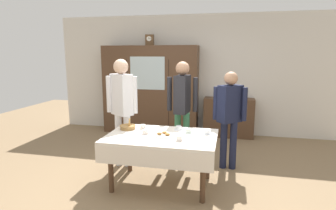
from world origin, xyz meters
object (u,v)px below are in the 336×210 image
at_px(tea_cup_back_edge, 179,128).
at_px(tea_cup_near_left, 145,132).
at_px(mantel_clock, 150,40).
at_px(spoon_near_right, 199,136).
at_px(tea_cup_mid_left, 143,127).
at_px(bread_basket, 128,127).
at_px(spoon_mid_right, 137,133).
at_px(person_near_right_end, 182,101).
at_px(book_stack, 229,95).
at_px(tea_cup_near_right, 179,139).
at_px(dining_table, 161,143).
at_px(wall_cabinet, 150,90).
at_px(person_beside_shelf, 230,111).
at_px(tea_cup_front_edge, 207,132).
at_px(tea_cup_center, 189,131).
at_px(bookshelf_low, 228,117).
at_px(pastry_plate, 164,135).
at_px(person_by_cabinet, 122,102).

bearing_deg(tea_cup_back_edge, tea_cup_near_left, -143.40).
distance_m(mantel_clock, spoon_near_right, 3.19).
bearing_deg(tea_cup_mid_left, bread_basket, -160.49).
xyz_separation_m(tea_cup_near_left, spoon_mid_right, (-0.13, 0.01, -0.02)).
xyz_separation_m(tea_cup_back_edge, person_near_right_end, (-0.07, 0.67, 0.29)).
xyz_separation_m(book_stack, tea_cup_near_right, (-0.60, -2.80, -0.17)).
relative_size(tea_cup_near_left, spoon_mid_right, 1.09).
height_order(dining_table, wall_cabinet, wall_cabinet).
relative_size(book_stack, person_beside_shelf, 0.13).
xyz_separation_m(mantel_clock, tea_cup_front_edge, (1.51, -2.37, -1.37)).
distance_m(tea_cup_front_edge, person_near_right_end, 0.98).
xyz_separation_m(tea_cup_back_edge, bread_basket, (-0.75, -0.12, 0.01)).
bearing_deg(tea_cup_mid_left, tea_cup_center, -6.79).
xyz_separation_m(book_stack, bread_basket, (-1.45, -2.41, -0.16)).
xyz_separation_m(dining_table, mantel_clock, (-0.90, 2.59, 1.51)).
xyz_separation_m(tea_cup_near_left, person_beside_shelf, (1.14, 0.80, 0.19)).
height_order(tea_cup_near_right, spoon_mid_right, tea_cup_near_right).
relative_size(bookshelf_low, tea_cup_center, 8.37).
bearing_deg(spoon_near_right, mantel_clock, 119.60).
bearing_deg(dining_table, tea_cup_near_left, 170.80).
relative_size(tea_cup_front_edge, person_beside_shelf, 0.08).
height_order(dining_table, bread_basket, bread_basket).
height_order(book_stack, tea_cup_front_edge, book_stack).
distance_m(tea_cup_near_left, bread_basket, 0.38).
distance_m(mantel_clock, person_near_right_end, 2.17).
height_order(book_stack, tea_cup_near_right, book_stack).
height_order(tea_cup_near_left, tea_cup_center, same).
relative_size(bread_basket, pastry_plate, 0.86).
distance_m(book_stack, person_near_right_end, 1.80).
relative_size(bread_basket, person_beside_shelf, 0.15).
bearing_deg(tea_cup_center, pastry_plate, -146.26).
distance_m(book_stack, spoon_near_right, 2.58).
relative_size(mantel_clock, tea_cup_front_edge, 1.85).
height_order(spoon_mid_right, person_near_right_end, person_near_right_end).
bearing_deg(book_stack, bread_basket, -121.08).
bearing_deg(book_stack, bookshelf_low, 0.00).
xyz_separation_m(spoon_near_right, person_by_cabinet, (-1.30, 0.48, 0.34)).
distance_m(tea_cup_front_edge, tea_cup_mid_left, 0.96).
relative_size(tea_cup_center, person_near_right_end, 0.08).
bearing_deg(person_by_cabinet, tea_cup_mid_left, -31.64).
bearing_deg(tea_cup_front_edge, person_beside_shelf, 64.33).
bearing_deg(pastry_plate, tea_cup_mid_left, 143.11).
relative_size(dining_table, book_stack, 7.13).
bearing_deg(person_near_right_end, person_beside_shelf, -12.82).
relative_size(bread_basket, person_by_cabinet, 0.14).
distance_m(tea_cup_near_right, spoon_mid_right, 0.68).
xyz_separation_m(tea_cup_near_right, person_beside_shelf, (0.62, 1.00, 0.19)).
bearing_deg(tea_cup_near_right, person_by_cabinet, 145.76).
bearing_deg(book_stack, wall_cabinet, -178.38).
xyz_separation_m(tea_cup_near_left, tea_cup_center, (0.58, 0.18, 0.00)).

